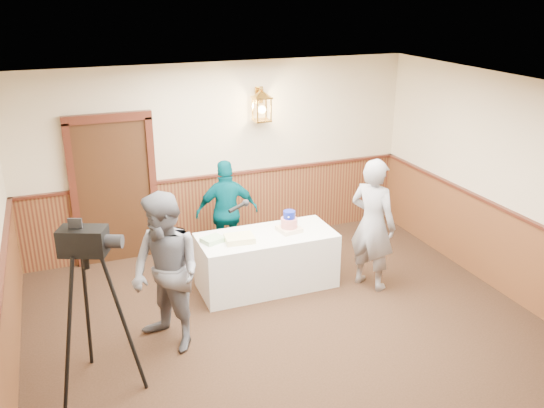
{
  "coord_description": "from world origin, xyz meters",
  "views": [
    {
      "loc": [
        -2.3,
        -4.56,
        3.79
      ],
      "look_at": [
        0.13,
        1.7,
        1.25
      ],
      "focal_mm": 38.0,
      "sensor_mm": 36.0,
      "label": 1
    }
  ],
  "objects": [
    {
      "name": "tiered_cake",
      "position": [
        0.46,
        1.9,
        0.86
      ],
      "size": [
        0.32,
        0.32,
        0.28
      ],
      "rotation": [
        0.0,
        0.0,
        0.16
      ],
      "color": "beige",
      "rests_on": "display_table"
    },
    {
      "name": "interviewer",
      "position": [
        -1.36,
        1.0,
        0.9
      ],
      "size": [
        1.61,
        1.09,
        1.8
      ],
      "rotation": [
        0.0,
        0.0,
        -1.07
      ],
      "color": "slate",
      "rests_on": "ground"
    },
    {
      "name": "tv_camera_rig",
      "position": [
        -2.18,
        0.52,
        0.78
      ],
      "size": [
        0.68,
        0.64,
        1.75
      ],
      "rotation": [
        0.0,
        0.0,
        -0.4
      ],
      "color": "black",
      "rests_on": "ground"
    },
    {
      "name": "ground",
      "position": [
        0.0,
        0.0,
        0.0
      ],
      "size": [
        7.0,
        7.0,
        0.0
      ],
      "primitive_type": "plane",
      "color": "black",
      "rests_on": "ground"
    },
    {
      "name": "sheet_cake_yellow",
      "position": [
        -0.26,
        1.83,
        0.79
      ],
      "size": [
        0.39,
        0.31,
        0.07
      ],
      "primitive_type": "cube",
      "rotation": [
        0.0,
        0.0,
        -0.1
      ],
      "color": "#EDDD8D",
      "rests_on": "display_table"
    },
    {
      "name": "assistant_p",
      "position": [
        -0.12,
        2.82,
        0.77
      ],
      "size": [
        0.94,
        0.49,
        1.53
      ],
      "primitive_type": "imported",
      "rotation": [
        0.0,
        0.0,
        3.01
      ],
      "color": "#004752",
      "rests_on": "ground"
    },
    {
      "name": "room_shell",
      "position": [
        -0.05,
        0.45,
        1.52
      ],
      "size": [
        6.02,
        7.02,
        2.81
      ],
      "color": "beige",
      "rests_on": "ground"
    },
    {
      "name": "baker",
      "position": [
        1.43,
        1.41,
        0.89
      ],
      "size": [
        0.68,
        0.77,
        1.78
      ],
      "primitive_type": "imported",
      "rotation": [
        0.0,
        0.0,
        2.07
      ],
      "color": "gray",
      "rests_on": "ground"
    },
    {
      "name": "sheet_cake_green",
      "position": [
        -0.59,
        1.93,
        0.78
      ],
      "size": [
        0.32,
        0.29,
        0.06
      ],
      "primitive_type": "cube",
      "rotation": [
        0.0,
        0.0,
        0.36
      ],
      "color": "#8CC48A",
      "rests_on": "display_table"
    },
    {
      "name": "display_table",
      "position": [
        0.13,
        1.9,
        0.38
      ],
      "size": [
        1.8,
        0.8,
        0.75
      ],
      "primitive_type": "cube",
      "color": "silver",
      "rests_on": "ground"
    }
  ]
}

